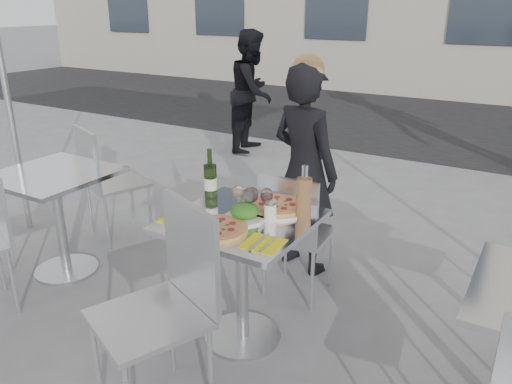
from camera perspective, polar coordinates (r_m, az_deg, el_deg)
The scene contains 21 objects.
ground at distance 3.00m, azimuth -1.53°, elevation -16.26°, with size 80.00×80.00×0.00m, color slate.
street_asphalt at distance 8.81m, azimuth 21.87°, elevation 7.36°, with size 24.00×5.00×0.00m, color black.
main_table at distance 2.71m, azimuth -1.64°, elevation -7.12°, with size 0.72×0.72×0.75m.
side_table_left at distance 3.68m, azimuth -21.80°, elevation -1.02°, with size 0.72×0.72×0.75m.
chair_far at distance 3.12m, azimuth 4.33°, elevation -3.98°, with size 0.41×0.42×0.86m.
chair_near at distance 2.31m, azimuth -9.94°, elevation -11.32°, with size 0.60×0.61×1.00m.
side_chair_lfar at distance 4.08m, azimuth -16.96°, elevation 1.86°, with size 0.55×0.56×0.93m.
woman_diner at distance 3.45m, azimuth 5.54°, elevation 2.47°, with size 0.53×0.35×1.47m, color black.
pedestrian_a at distance 6.48m, azimuth -0.42°, elevation 11.42°, with size 0.74×0.58×1.53m, color black.
pizza_near at distance 2.49m, azimuth -4.56°, elevation -4.14°, with size 0.32×0.32×0.02m.
pizza_far at distance 2.74m, azimuth 2.41°, elevation -1.60°, with size 0.35×0.35×0.03m.
salad_plate at distance 2.61m, azimuth -1.28°, elevation -2.33°, with size 0.22×0.22×0.09m.
wine_bottle at distance 2.87m, azimuth -5.24°, elevation 1.43°, with size 0.07×0.08×0.29m.
carafe at distance 2.60m, azimuth 5.50°, elevation -0.56°, with size 0.08×0.08×0.29m.
sugar_shaker at distance 2.58m, azimuth 1.61°, elevation -2.19°, with size 0.06×0.06×0.11m.
wineglass_white_a at distance 2.66m, azimuth -2.01°, elevation -0.14°, with size 0.07×0.07×0.16m.
wineglass_white_b at distance 2.62m, azimuth -0.79°, elevation -0.51°, with size 0.07×0.07×0.16m.
wineglass_red_a at distance 2.62m, azimuth -0.46°, elevation -0.44°, with size 0.07×0.07×0.16m.
wineglass_red_b at distance 2.62m, azimuth 1.23°, elevation -0.52°, with size 0.07×0.07×0.16m.
napkin_left at distance 2.64m, azimuth -8.64°, elevation -3.02°, with size 0.19×0.20×0.01m.
napkin_right at distance 2.35m, azimuth 0.82°, elevation -5.88°, with size 0.19×0.20×0.01m.
Camera 1 is at (1.30, -2.02, 1.80)m, focal length 35.00 mm.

